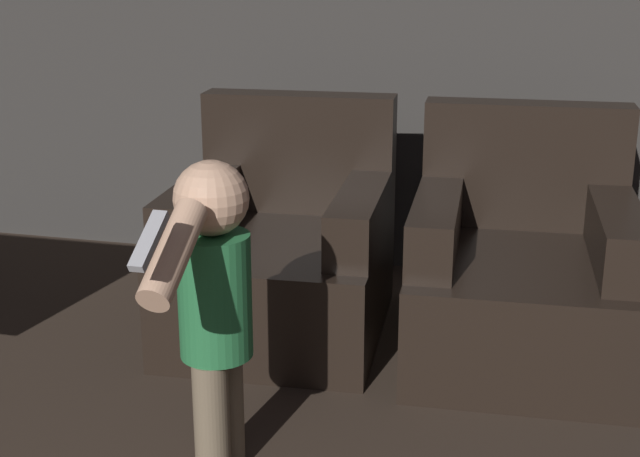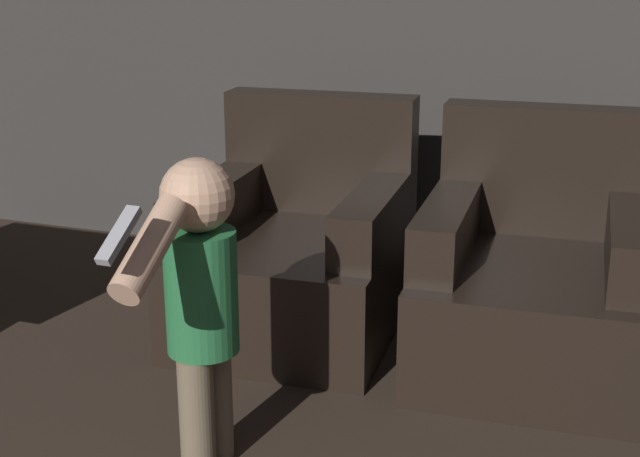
% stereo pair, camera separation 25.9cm
% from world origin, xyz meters
% --- Properties ---
extents(armchair_left, '(0.84, 0.96, 0.88)m').
position_xyz_m(armchair_left, '(-0.27, 3.67, 0.30)').
color(armchair_left, black).
rests_on(armchair_left, ground_plane).
extents(armchair_right, '(0.83, 0.96, 0.88)m').
position_xyz_m(armchair_right, '(0.64, 3.67, 0.30)').
color(armchair_right, black).
rests_on(armchair_right, ground_plane).
extents(person_toddler, '(0.20, 0.63, 0.92)m').
position_xyz_m(person_toddler, '(-0.16, 2.62, 0.54)').
color(person_toddler, brown).
rests_on(person_toddler, ground_plane).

